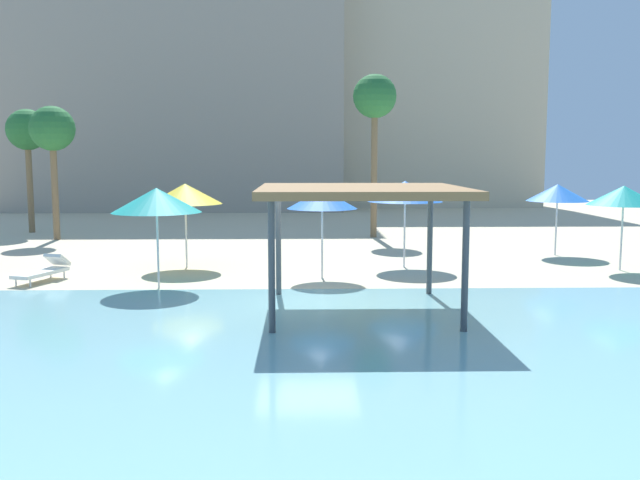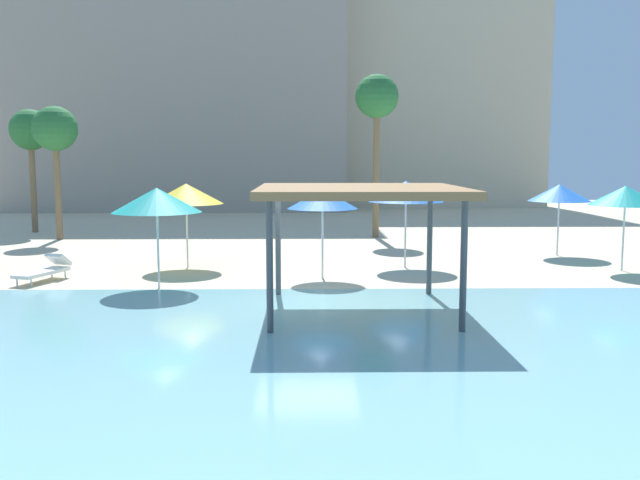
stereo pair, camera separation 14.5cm
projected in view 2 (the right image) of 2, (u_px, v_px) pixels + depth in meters
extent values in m
plane|color=beige|center=(307.00, 302.00, 16.99)|extent=(80.00, 80.00, 0.00)
cube|color=#7AB7C1|center=(306.00, 365.00, 11.78)|extent=(44.00, 13.50, 0.04)
cylinder|color=#42474C|center=(278.00, 244.00, 17.61)|extent=(0.14, 0.14, 2.71)
cylinder|color=#42474C|center=(430.00, 243.00, 17.68)|extent=(0.14, 0.14, 2.71)
cylinder|color=#42474C|center=(270.00, 268.00, 13.75)|extent=(0.14, 0.14, 2.71)
cylinder|color=#42474C|center=(464.00, 268.00, 13.82)|extent=(0.14, 0.14, 2.71)
cube|color=olive|center=(360.00, 191.00, 15.54)|extent=(4.58, 4.58, 0.18)
cylinder|color=silver|center=(158.00, 250.00, 18.68)|extent=(0.06, 0.06, 2.07)
cone|color=teal|center=(157.00, 200.00, 18.52)|extent=(2.40, 2.40, 0.66)
cylinder|color=silver|center=(187.00, 236.00, 22.26)|extent=(0.06, 0.06, 2.06)
cone|color=yellow|center=(186.00, 194.00, 22.10)|extent=(2.37, 2.37, 0.65)
cylinder|color=silver|center=(322.00, 243.00, 20.25)|extent=(0.06, 0.06, 2.06)
cone|color=blue|center=(323.00, 199.00, 20.09)|extent=(2.06, 2.06, 0.57)
cylinder|color=silver|center=(623.00, 238.00, 21.58)|extent=(0.06, 0.06, 2.06)
cone|color=teal|center=(625.00, 196.00, 21.42)|extent=(2.21, 2.21, 0.61)
cylinder|color=silver|center=(558.00, 228.00, 24.94)|extent=(0.06, 0.06, 1.97)
cone|color=blue|center=(559.00, 193.00, 24.79)|extent=(2.20, 2.20, 0.61)
cylinder|color=silver|center=(405.00, 235.00, 22.22)|extent=(0.06, 0.06, 2.13)
cone|color=blue|center=(406.00, 191.00, 22.06)|extent=(2.41, 2.41, 0.66)
cylinder|color=white|center=(31.00, 283.00, 18.99)|extent=(0.05, 0.05, 0.22)
cylinder|color=white|center=(17.00, 282.00, 19.13)|extent=(0.05, 0.05, 0.22)
cylinder|color=white|center=(65.00, 274.00, 20.35)|extent=(0.05, 0.05, 0.22)
cylinder|color=white|center=(52.00, 274.00, 20.49)|extent=(0.05, 0.05, 0.22)
cube|color=white|center=(42.00, 272.00, 19.72)|extent=(1.14, 1.90, 0.10)
cube|color=white|center=(58.00, 259.00, 20.39)|extent=(0.73, 0.67, 0.40)
cylinder|color=brown|center=(33.00, 185.00, 32.45)|extent=(0.28, 0.28, 4.46)
sphere|color=#286B33|center=(30.00, 130.00, 32.14)|extent=(1.90, 1.90, 1.90)
cylinder|color=brown|center=(58.00, 189.00, 29.61)|extent=(0.28, 0.28, 4.40)
sphere|color=#286B33|center=(55.00, 129.00, 29.30)|extent=(1.90, 1.90, 1.90)
cylinder|color=brown|center=(376.00, 172.00, 30.32)|extent=(0.28, 0.28, 5.82)
sphere|color=#286B33|center=(377.00, 96.00, 29.93)|extent=(1.90, 1.90, 1.90)
cube|color=#9E9384|center=(181.00, 81.00, 47.89)|extent=(22.60, 10.11, 17.63)
cube|color=beige|center=(391.00, 96.00, 51.69)|extent=(20.90, 9.54, 16.16)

